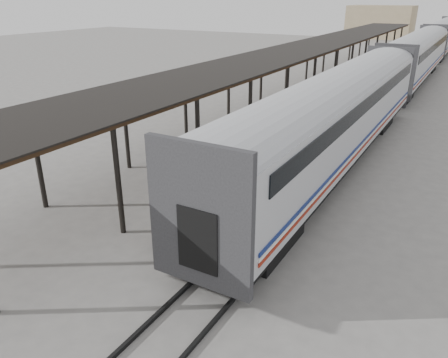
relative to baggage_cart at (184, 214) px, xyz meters
name	(u,v)px	position (x,y,z in m)	size (l,w,h in m)	color
ground	(186,218)	(-0.50, 0.79, -0.65)	(160.00, 160.00, 0.00)	slate
train	(416,54)	(2.69, 34.59, 2.04)	(3.45, 76.01, 4.01)	silver
canopy	(316,46)	(-3.90, 24.79, 3.36)	(4.90, 64.30, 4.15)	#422B19
rails	(412,82)	(2.70, 34.79, -0.59)	(1.54, 150.00, 0.12)	black
building_left	(380,22)	(-10.50, 82.79, 2.35)	(12.00, 8.00, 6.00)	tan
baggage_cart	(184,214)	(0.00, 0.00, 0.00)	(1.66, 2.58, 0.86)	olive
suitcase_stack	(184,200)	(-0.21, 0.32, 0.40)	(1.22, 1.22, 0.56)	#363638
luggage_tug	(299,112)	(-1.81, 16.02, 0.01)	(1.23, 1.76, 1.43)	maroon
porter	(178,197)	(0.25, -0.65, 1.00)	(0.58, 0.38, 1.58)	navy
pedestrian	(284,111)	(-2.45, 14.94, 0.22)	(1.02, 0.42, 1.74)	black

